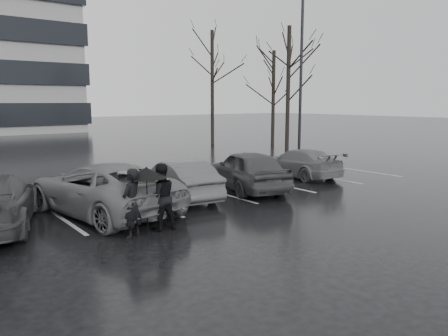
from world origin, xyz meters
TOP-DOWN VIEW (x-y plane):
  - ground at (0.00, 0.00)m, footprint 160.00×160.00m
  - car_main at (1.73, 1.90)m, footprint 2.86×4.73m
  - car_west_a at (-1.04, 2.15)m, footprint 1.83×4.11m
  - car_west_b at (-3.85, 1.83)m, footprint 3.40×5.76m
  - car_east at (5.41, 2.75)m, footprint 2.00×4.32m
  - pedestrian_left at (-4.16, -0.78)m, footprint 0.74×0.67m
  - pedestrian_right at (-3.29, -0.63)m, footprint 0.93×0.78m
  - umbrella at (-3.72, -0.73)m, footprint 1.00×1.00m
  - lamp_post at (9.36, 6.45)m, footprint 0.50×0.50m
  - stall_stripes at (-0.80, 2.50)m, footprint 19.72×5.00m
  - tree_east at (12.00, 10.00)m, footprint 0.26×0.26m
  - tree_ne at (14.50, 14.00)m, footprint 0.26×0.26m
  - tree_north at (11.00, 17.00)m, footprint 0.26×0.26m

SIDE VIEW (x-z plane):
  - ground at x=0.00m, z-range 0.00..0.00m
  - stall_stripes at x=-0.80m, z-range 0.00..0.00m
  - car_east at x=5.41m, z-range 0.00..1.22m
  - car_west_a at x=-1.04m, z-range 0.00..1.31m
  - car_west_b at x=-3.85m, z-range 0.00..1.50m
  - car_main at x=1.73m, z-range 0.00..1.50m
  - pedestrian_left at x=-4.16m, z-range 0.00..1.69m
  - pedestrian_right at x=-3.29m, z-range 0.00..1.72m
  - umbrella at x=-3.72m, z-range 0.69..2.39m
  - tree_ne at x=14.50m, z-range 0.00..7.00m
  - tree_east at x=12.00m, z-range 0.00..8.00m
  - lamp_post at x=9.36m, z-range -0.38..8.72m
  - tree_north at x=11.00m, z-range 0.00..8.50m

